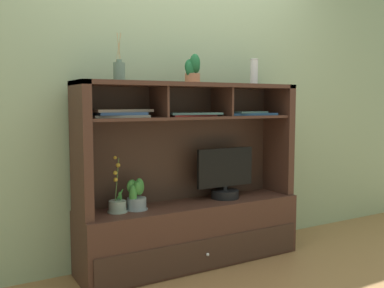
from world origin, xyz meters
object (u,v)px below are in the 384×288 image
(tv_monitor, at_px, (225,177))
(potted_succulent, at_px, (193,70))
(magazine_stack_right, at_px, (250,114))
(diffuser_bottle, at_px, (119,71))
(magazine_stack_centre, at_px, (192,114))
(potted_orchid, at_px, (117,204))
(potted_fern, at_px, (136,196))
(media_console, at_px, (191,210))
(ceramic_vase, at_px, (254,72))
(magazine_stack_left, at_px, (120,114))

(tv_monitor, bearing_deg, potted_succulent, -178.08)
(magazine_stack_right, height_order, diffuser_bottle, diffuser_bottle)
(magazine_stack_centre, distance_m, potted_succulent, 0.32)
(potted_orchid, distance_m, potted_fern, 0.14)
(media_console, distance_m, tv_monitor, 0.37)
(tv_monitor, relative_size, diffuser_bottle, 1.56)
(potted_succulent, bearing_deg, potted_orchid, 178.56)
(potted_fern, bearing_deg, diffuser_bottle, -177.35)
(magazine_stack_centre, distance_m, diffuser_bottle, 0.62)
(ceramic_vase, bearing_deg, potted_fern, 178.69)
(magazine_stack_right, distance_m, potted_succulent, 0.60)
(diffuser_bottle, distance_m, potted_succulent, 0.55)
(diffuser_bottle, height_order, potted_succulent, diffuser_bottle)
(potted_succulent, relative_size, ceramic_vase, 1.04)
(tv_monitor, distance_m, diffuser_bottle, 1.15)
(tv_monitor, height_order, magazine_stack_right, magazine_stack_right)
(potted_succulent, bearing_deg, ceramic_vase, -0.71)
(magazine_stack_centre, bearing_deg, media_console, 72.94)
(media_console, xyz_separation_m, potted_orchid, (-0.58, -0.00, 0.11))
(diffuser_bottle, bearing_deg, magazine_stack_left, 55.62)
(magazine_stack_centre, bearing_deg, magazine_stack_left, 176.15)
(magazine_stack_left, height_order, magazine_stack_right, magazine_stack_left)
(potted_fern, bearing_deg, ceramic_vase, -1.31)
(tv_monitor, relative_size, magazine_stack_right, 1.13)
(media_console, distance_m, potted_succulent, 1.03)
(potted_fern, bearing_deg, media_console, -0.01)
(diffuser_bottle, distance_m, ceramic_vase, 1.10)
(magazine_stack_right, bearing_deg, potted_succulent, 178.88)
(potted_orchid, xyz_separation_m, diffuser_bottle, (0.03, -0.00, 0.89))
(media_console, relative_size, diffuser_bottle, 5.43)
(diffuser_bottle, xyz_separation_m, ceramic_vase, (1.10, -0.02, 0.04))
(potted_succulent, bearing_deg, magazine_stack_centre, -130.79)
(potted_orchid, height_order, magazine_stack_centre, magazine_stack_centre)
(potted_orchid, distance_m, magazine_stack_left, 0.61)
(magazine_stack_left, height_order, potted_succulent, potted_succulent)
(media_console, xyz_separation_m, magazine_stack_right, (0.51, -0.03, 0.71))
(tv_monitor, relative_size, magazine_stack_centre, 1.19)
(magazine_stack_right, xyz_separation_m, diffuser_bottle, (-1.06, 0.02, 0.29))
(magazine_stack_right, bearing_deg, magazine_stack_centre, 179.97)
(potted_fern, relative_size, magazine_stack_centre, 0.53)
(magazine_stack_left, distance_m, magazine_stack_right, 1.05)
(diffuser_bottle, bearing_deg, ceramic_vase, -0.91)
(magazine_stack_left, bearing_deg, ceramic_vase, -1.73)
(potted_orchid, height_order, magazine_stack_right, magazine_stack_right)
(potted_orchid, bearing_deg, potted_fern, 0.56)
(potted_orchid, bearing_deg, tv_monitor, -0.30)
(tv_monitor, distance_m, potted_fern, 0.74)
(magazine_stack_centre, bearing_deg, magazine_stack_right, -0.03)
(diffuser_bottle, relative_size, potted_succulent, 1.51)
(tv_monitor, xyz_separation_m, potted_fern, (-0.73, 0.01, -0.07))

